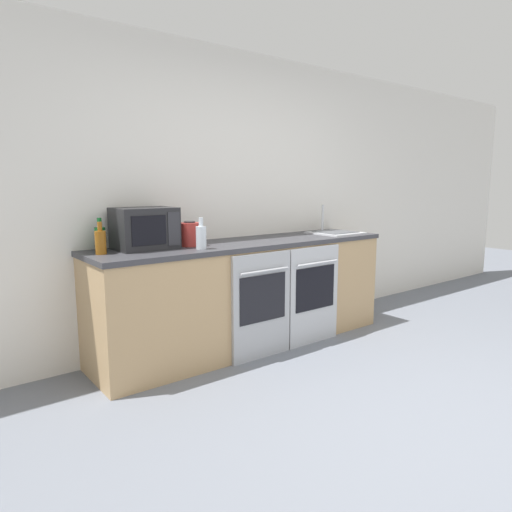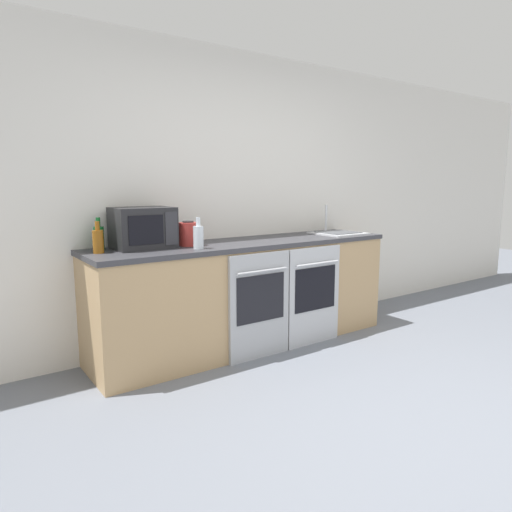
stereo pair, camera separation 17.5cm
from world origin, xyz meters
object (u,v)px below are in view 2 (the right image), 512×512
oven_left (260,305)px  bottle_amber (98,241)px  kettle (188,234)px  bottle_clear (198,236)px  microwave (143,228)px  bottle_green (99,237)px  oven_right (314,295)px  sink (338,232)px

oven_left → bottle_amber: 1.34m
bottle_amber → kettle: 0.71m
bottle_clear → bottle_amber: bearing=163.2°
microwave → bottle_clear: 0.44m
bottle_amber → bottle_green: bearing=71.6°
oven_right → bottle_green: bearing=162.6°
oven_right → microwave: size_ratio=1.97×
oven_right → bottle_amber: bottle_amber is taller
bottle_clear → kettle: size_ratio=1.21×
oven_right → microwave: 1.59m
oven_left → bottle_green: 1.35m
bottle_green → bottle_clear: bottle_green is taller
oven_right → sink: (0.57, 0.29, 0.50)m
oven_right → bottle_clear: 1.21m
bottle_green → bottle_clear: bearing=-29.6°
microwave → oven_right: bearing=-17.7°
oven_right → kettle: (-1.03, 0.37, 0.58)m
bottle_green → sink: (2.27, -0.24, -0.08)m
oven_right → bottle_clear: bearing=170.9°
bottle_clear → sink: 1.63m
oven_left → microwave: size_ratio=1.97×
bottle_amber → oven_left: bearing=-18.1°
oven_left → bottle_green: bottle_green is taller
bottle_clear → kettle: (0.02, 0.20, 0.00)m
kettle → bottle_amber: bearing=179.5°
oven_right → kettle: bearing=160.3°
oven_right → bottle_amber: size_ratio=3.81×
oven_left → bottle_green: (-1.10, 0.53, 0.58)m
bottle_amber → sink: (2.32, -0.09, -0.07)m
microwave → kettle: microwave is taller
bottle_green → kettle: 0.68m
kettle → oven_left: bearing=-40.1°
microwave → bottle_clear: (0.33, -0.27, -0.06)m
microwave → oven_left: bearing=-29.1°
bottle_amber → bottle_clear: 0.73m
oven_left → microwave: (-0.79, 0.44, 0.64)m
bottle_amber → sink: size_ratio=0.52×
oven_right → microwave: microwave is taller
bottle_amber → sink: sink is taller
kettle → bottle_clear: bearing=-94.9°
oven_right → bottle_amber: bearing=167.8°
oven_left → sink: (1.16, 0.29, 0.50)m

